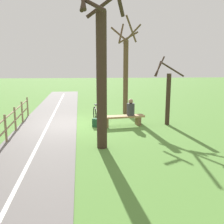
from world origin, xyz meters
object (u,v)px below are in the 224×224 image
bicycle (96,116)px  backpack (96,123)px  tree_mid_field (126,71)px  bench (122,119)px  person_seated (131,108)px  tree_near_bench (101,71)px  tree_far_left (167,95)px

bicycle → backpack: size_ratio=4.42×
bicycle → tree_mid_field: 3.45m
bench → person_seated: 0.59m
backpack → tree_mid_field: size_ratio=0.07×
tree_near_bench → bicycle: bearing=-88.4°
tree_mid_field → backpack: bearing=59.7°
tree_mid_field → bicycle: bearing=53.1°
bicycle → tree_near_bench: (-0.09, 3.40, 2.14)m
person_seated → tree_mid_field: size_ratio=0.14×
backpack → person_seated: bearing=-174.8°
bicycle → tree_far_left: 3.37m
tree_near_bench → tree_far_left: 4.39m
person_seated → tree_near_bench: (1.43, 2.89, 1.73)m
bench → backpack: (1.15, 0.08, -0.15)m
backpack → tree_far_left: size_ratio=0.12×
person_seated → tree_far_left: tree_far_left is taller
bench → bicycle: size_ratio=1.21×
person_seated → bicycle: size_ratio=0.44×
bench → person_seated: (-0.38, -0.06, 0.45)m
bench → tree_mid_field: size_ratio=0.39×
bench → bicycle: bearing=-35.0°
bicycle → tree_far_left: (-3.18, 0.49, 1.00)m
bicycle → tree_near_bench: tree_near_bench is taller
tree_near_bench → tree_far_left: size_ratio=1.75×
bicycle → backpack: 0.68m
person_seated → tree_near_bench: size_ratio=0.14×
person_seated → backpack: bearing=-3.5°
bench → tree_near_bench: bearing=60.9°
person_seated → backpack: size_ratio=1.93×
bench → tree_mid_field: tree_mid_field is taller
tree_mid_field → tree_near_bench: size_ratio=0.96×
tree_near_bench → tree_far_left: tree_near_bench is taller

